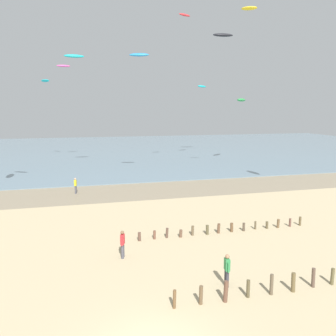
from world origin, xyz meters
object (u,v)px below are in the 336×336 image
person_left_flank (123,243)px  person_by_waterline (75,185)px  kite_aloft_4 (241,100)px  kite_aloft_11 (74,56)px  kite_aloft_10 (63,66)px  person_nearest_camera (227,269)px  kite_aloft_2 (185,15)px  kite_aloft_6 (249,8)px  kite_aloft_8 (139,55)px  kite_aloft_1 (45,81)px  kite_aloft_5 (202,86)px  kite_aloft_9 (223,35)px

person_left_flank → person_by_waterline: bearing=101.4°
kite_aloft_4 → kite_aloft_11: 26.61m
kite_aloft_10 → kite_aloft_11: size_ratio=0.80×
person_nearest_camera → person_left_flank: bearing=136.9°
kite_aloft_11 → kite_aloft_2: bearing=171.3°
person_by_waterline → kite_aloft_6: 28.48m
kite_aloft_2 → person_by_waterline: bearing=-167.5°
person_nearest_camera → kite_aloft_11: 37.45m
kite_aloft_6 → kite_aloft_8: kite_aloft_6 is taller
kite_aloft_1 → kite_aloft_11: (5.29, -12.18, 2.31)m
person_nearest_camera → kite_aloft_10: (-9.95, 42.16, 14.83)m
kite_aloft_4 → kite_aloft_5: (-4.46, 6.65, 2.55)m
kite_aloft_11 → kite_aloft_10: bearing=-79.2°
person_by_waterline → kite_aloft_2: 27.85m
kite_aloft_9 → kite_aloft_8: bearing=-134.1°
kite_aloft_8 → kite_aloft_1: bearing=-41.6°
person_nearest_camera → kite_aloft_8: kite_aloft_8 is taller
kite_aloft_6 → kite_aloft_1: bearing=165.5°
person_nearest_camera → kite_aloft_2: (7.06, 31.61, 20.77)m
person_by_waterline → kite_aloft_6: kite_aloft_6 is taller
person_nearest_camera → kite_aloft_2: bearing=77.4°
person_nearest_camera → kite_aloft_10: bearing=103.3°
kite_aloft_6 → person_by_waterline: bearing=-147.0°
person_nearest_camera → kite_aloft_5: 45.81m
person_by_waterline → kite_aloft_11: (0.10, 12.52, 15.06)m
kite_aloft_4 → kite_aloft_9: size_ratio=0.90×
kite_aloft_2 → kite_aloft_8: size_ratio=0.84×
kite_aloft_2 → kite_aloft_6: bearing=-80.3°
kite_aloft_8 → kite_aloft_9: (16.59, 14.30, 6.10)m
person_left_flank → kite_aloft_2: bearing=66.5°
kite_aloft_2 → kite_aloft_10: (-17.01, 10.56, -5.94)m
person_by_waterline → kite_aloft_9: (24.35, 19.02, 20.38)m
kite_aloft_5 → kite_aloft_6: kite_aloft_6 is taller
person_left_flank → kite_aloft_8: bearing=78.1°
kite_aloft_1 → kite_aloft_10: size_ratio=1.02×
kite_aloft_1 → kite_aloft_6: bearing=-169.9°
kite_aloft_8 → person_nearest_camera: bearing=106.1°
kite_aloft_1 → kite_aloft_5: 26.99m
kite_aloft_8 → kite_aloft_4: bearing=-136.1°
person_left_flank → kite_aloft_2: 36.18m
person_left_flank → kite_aloft_2: kite_aloft_2 is taller
person_nearest_camera → kite_aloft_11: kite_aloft_11 is taller
person_left_flank → kite_aloft_4: size_ratio=0.54×
person_left_flank → kite_aloft_8: kite_aloft_8 is taller
person_by_waterline → kite_aloft_1: bearing=101.9°
kite_aloft_8 → kite_aloft_9: size_ratio=0.67×
kite_aloft_11 → person_by_waterline: bearing=87.5°
person_left_flank → kite_aloft_5: bearing=64.1°
kite_aloft_1 → kite_aloft_2: kite_aloft_2 is taller
person_nearest_camera → kite_aloft_5: kite_aloft_5 is taller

